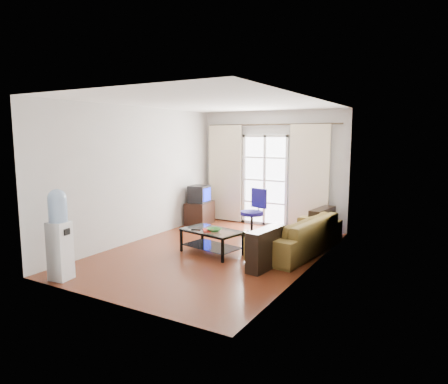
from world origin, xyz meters
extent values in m
plane|color=maroon|center=(0.00, 0.00, 0.00)|extent=(5.20, 5.20, 0.00)
plane|color=white|center=(0.00, 0.00, 2.70)|extent=(5.20, 5.20, 0.00)
cube|color=beige|center=(0.00, 2.60, 1.35)|extent=(3.60, 0.02, 2.70)
cube|color=beige|center=(0.00, -2.60, 1.35)|extent=(3.60, 0.02, 2.70)
cube|color=beige|center=(-1.80, 0.00, 1.35)|extent=(0.02, 5.20, 2.70)
cube|color=beige|center=(1.80, 0.00, 1.35)|extent=(0.02, 5.20, 2.70)
cube|color=white|center=(-0.15, 2.56, 1.07)|extent=(1.01, 0.02, 2.04)
cube|color=white|center=(-0.15, 2.54, 1.07)|extent=(1.16, 0.06, 2.15)
cylinder|color=#4C3F2D|center=(0.00, 2.50, 2.38)|extent=(3.30, 0.04, 0.04)
cube|color=beige|center=(-1.20, 2.48, 1.20)|extent=(0.90, 0.07, 2.35)
cube|color=beige|center=(0.95, 2.48, 1.20)|extent=(0.90, 0.07, 2.35)
cube|color=#969699|center=(0.80, 2.50, 0.33)|extent=(0.64, 0.12, 0.64)
imported|color=brown|center=(1.31, 0.77, 0.33)|extent=(2.45, 1.39, 0.66)
cube|color=silver|center=(0.00, -0.11, 0.43)|extent=(1.18, 0.81, 0.01)
cube|color=black|center=(0.00, -0.11, 0.13)|extent=(1.10, 0.74, 0.01)
cube|color=black|center=(-0.55, -0.28, 0.22)|extent=(0.05, 0.05, 0.43)
cube|color=black|center=(0.45, -0.48, 0.22)|extent=(0.05, 0.05, 0.43)
cube|color=black|center=(-0.44, 0.26, 0.22)|extent=(0.05, 0.05, 0.43)
cube|color=black|center=(0.55, 0.07, 0.22)|extent=(0.05, 0.05, 0.43)
imported|color=#348F4E|center=(0.11, -0.19, 0.47)|extent=(0.40, 0.40, 0.06)
imported|color=maroon|center=(-0.07, -0.27, 0.45)|extent=(0.40, 0.40, 0.02)
cube|color=black|center=(-0.24, -0.24, 0.45)|extent=(0.18, 0.09, 0.02)
cube|color=black|center=(-1.53, 1.81, 0.27)|extent=(0.59, 0.80, 0.54)
cube|color=black|center=(-1.51, 1.77, 0.74)|extent=(0.45, 0.48, 0.41)
cube|color=#0C19E5|center=(-1.30, 1.79, 0.74)|extent=(0.05, 0.35, 0.30)
cube|color=black|center=(-1.68, 1.75, 0.74)|extent=(0.15, 0.31, 0.27)
cylinder|color=black|center=(0.07, 1.40, 0.25)|extent=(0.06, 0.06, 0.51)
cylinder|color=navy|center=(0.07, 1.40, 0.50)|extent=(0.49, 0.49, 0.08)
cube|color=navy|center=(0.14, 1.61, 0.80)|extent=(0.40, 0.17, 0.42)
cube|color=white|center=(-1.25, -2.35, 0.44)|extent=(0.32, 0.32, 0.88)
cylinder|color=#96B9E8|center=(-1.25, -2.35, 1.05)|extent=(0.27, 0.27, 0.35)
sphere|color=#96B9E8|center=(-1.25, -2.35, 1.23)|extent=(0.27, 0.27, 0.27)
cube|color=black|center=(-1.11, -2.33, 0.74)|extent=(0.05, 0.12, 0.09)
camera|label=1|loc=(3.71, -6.09, 2.13)|focal=32.00mm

